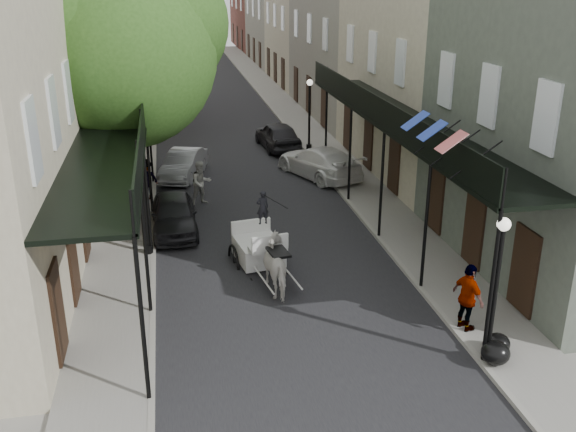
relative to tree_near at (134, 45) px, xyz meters
name	(u,v)px	position (x,y,z in m)	size (l,w,h in m)	color
ground	(305,337)	(4.20, -10.18, -6.49)	(140.00, 140.00, 0.00)	gray
road	(228,146)	(4.20, 9.82, -6.48)	(8.00, 90.00, 0.01)	black
sidewalk_left	(135,150)	(-0.80, 9.82, -6.43)	(2.20, 90.00, 0.12)	gray
sidewalk_right	(317,141)	(9.20, 9.82, -6.43)	(2.20, 90.00, 0.12)	gray
building_row_left	(75,34)	(-4.40, 19.82, -1.24)	(5.00, 80.00, 10.50)	#BBB295
building_row_right	(336,29)	(12.80, 19.82, -1.24)	(5.00, 80.00, 10.50)	gray
gallery_left	(118,133)	(-0.59, -3.20, -2.44)	(2.20, 18.05, 4.88)	black
gallery_right	(397,121)	(8.99, -3.20, -2.44)	(2.20, 18.05, 4.88)	black
tree_near	(134,45)	(0.00, 0.00, 0.00)	(7.31, 6.80, 9.63)	#382619
tree_far	(142,31)	(-0.05, 14.00, -0.65)	(6.45, 6.00, 8.61)	#382619
lamppost_right_near	(496,289)	(8.30, -12.18, -4.44)	(0.32, 0.32, 3.71)	black
lamppost_left	(144,199)	(0.10, -4.18, -4.44)	(0.32, 0.32, 3.71)	black
lamppost_right_far	(309,114)	(8.30, 7.82, -4.44)	(0.32, 0.32, 3.71)	black
horse	(279,266)	(4.00, -7.42, -5.69)	(0.86, 1.89, 1.60)	silver
carriage	(255,229)	(3.61, -4.96, -5.45)	(1.85, 2.53, 2.67)	black
pedestrian_walking	(201,183)	(2.20, 0.73, -5.58)	(0.88, 0.68, 1.81)	#B0AFA6
pedestrian_sidewalk_left	(146,180)	(0.00, 1.33, -5.50)	(1.12, 0.64, 1.73)	gray
pedestrian_sidewalk_right	(468,298)	(8.40, -10.75, -5.44)	(1.09, 0.45, 1.86)	gray
car_left_near	(174,214)	(1.02, -2.11, -5.81)	(1.61, 4.00, 1.36)	black
car_left_mid	(183,164)	(1.60, 4.48, -5.85)	(1.36, 3.90, 1.28)	#A9AAAF
car_left_far	(174,96)	(1.60, 22.01, -5.84)	(2.16, 4.68, 1.30)	black
car_right_near	(319,162)	(7.80, 3.45, -5.77)	(2.01, 4.95, 1.44)	white
car_right_far	(278,135)	(6.80, 8.82, -5.75)	(1.74, 4.33, 1.47)	black
trash_bags	(496,349)	(8.51, -12.20, -6.09)	(0.95, 1.10, 0.59)	black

